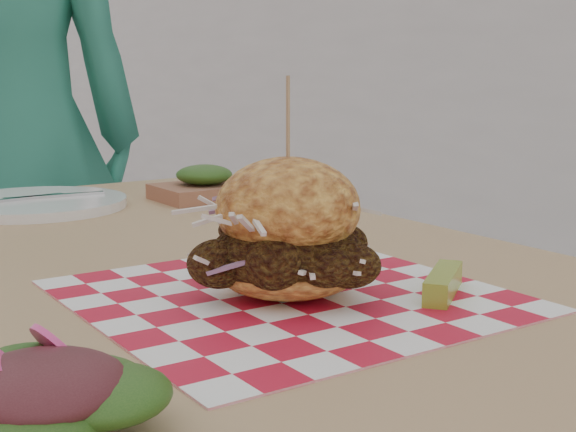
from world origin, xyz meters
name	(u,v)px	position (x,y,z in m)	size (l,w,h in m)	color
diner	(9,137)	(-0.06, 1.33, 0.81)	(0.59, 0.39, 1.62)	#2B7E65
patio_table	(151,330)	(-0.18, 0.35, 0.67)	(0.80, 1.20, 0.75)	tan
paper_liner	(288,296)	(-0.13, 0.15, 0.75)	(0.36, 0.36, 0.00)	red
sandwich	(288,236)	(-0.13, 0.15, 0.81)	(0.17, 0.17, 0.20)	gold
pickle_spear	(443,283)	(-0.02, 0.07, 0.76)	(0.10, 0.02, 0.02)	#8FB033
side_salad	(46,398)	(-0.40, 0.01, 0.76)	(0.14, 0.13, 0.05)	#3F1419
place_setting	(35,203)	(-0.18, 0.76, 0.76)	(0.27, 0.27, 0.02)	white
kraft_tray	(204,185)	(0.07, 0.69, 0.77)	(0.15, 0.12, 0.06)	#935D43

